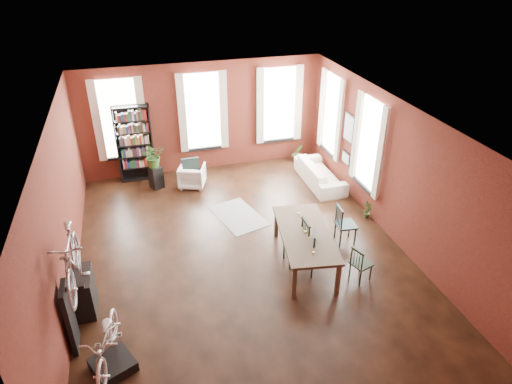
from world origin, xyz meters
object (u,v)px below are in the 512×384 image
object	(u,v)px
bike_trainer	(113,365)
cream_sofa	(320,170)
console_table	(83,292)
plant_stand	(156,177)
dining_chair_a	(304,252)
bookshelf	(135,144)
dining_chair_c	(361,264)
white_armchair	(192,175)
dining_chair_d	(346,224)
dining_table	(304,248)
bicycle_floor	(103,325)
dining_chair_b	(296,243)

from	to	relation	value
bike_trainer	cream_sofa	bearing A→B (deg)	41.40
console_table	plant_stand	bearing A→B (deg)	68.98
dining_chair_a	bookshelf	size ratio (longest dim) A/B	0.46
dining_chair_c	white_armchair	world-z (taller)	dining_chair_c
cream_sofa	dining_chair_d	bearing A→B (deg)	168.63
bookshelf	bike_trainer	world-z (taller)	bookshelf
white_armchair	console_table	bearing A→B (deg)	77.85
dining_chair_c	plant_stand	bearing A→B (deg)	16.80
dining_table	dining_chair_c	size ratio (longest dim) A/B	2.89
dining_table	dining_chair_d	size ratio (longest dim) A/B	2.43
bookshelf	dining_chair_a	bearing A→B (deg)	-59.83
dining_table	dining_chair_a	size ratio (longest dim) A/B	2.26
dining_chair_d	bookshelf	size ratio (longest dim) A/B	0.42
cream_sofa	console_table	bearing A→B (deg)	119.33
white_armchair	bike_trainer	bearing A→B (deg)	89.24
cream_sofa	console_table	xyz separation A→B (m)	(-6.23, -3.50, -0.01)
dining_chair_a	cream_sofa	bearing A→B (deg)	176.35
dining_table	bicycle_floor	world-z (taller)	bicycle_floor
dining_chair_d	cream_sofa	xyz separation A→B (m)	(0.57, 2.83, -0.06)
dining_chair_c	dining_chair_d	bearing A→B (deg)	-30.61
bike_trainer	bicycle_floor	size ratio (longest dim) A/B	0.39
dining_chair_d	bicycle_floor	bearing A→B (deg)	117.68
dining_table	bookshelf	world-z (taller)	bookshelf
cream_sofa	dining_chair_a	bearing A→B (deg)	152.27
white_armchair	cream_sofa	size ratio (longest dim) A/B	0.34
bike_trainer	plant_stand	distance (m)	6.21
console_table	bicycle_floor	bearing A→B (deg)	-73.35
console_table	bookshelf	bearing A→B (deg)	76.17
dining_chair_c	dining_chair_d	size ratio (longest dim) A/B	0.84
dining_chair_a	dining_chair_c	size ratio (longest dim) A/B	1.28
dining_table	dining_chair_a	distance (m)	0.33
dining_chair_b	bike_trainer	size ratio (longest dim) A/B	1.65
dining_chair_b	bike_trainer	bearing A→B (deg)	-64.56
dining_table	bike_trainer	bearing A→B (deg)	-147.34
bicycle_floor	white_armchair	bearing A→B (deg)	78.29
dining_table	dining_chair_c	distance (m)	1.23
dining_chair_a	dining_chair_d	size ratio (longest dim) A/B	1.08
dining_chair_c	cream_sofa	world-z (taller)	cream_sofa
console_table	bicycle_floor	xyz separation A→B (m)	(0.47, -1.56, 0.57)
dining_chair_b	dining_chair_d	world-z (taller)	dining_chair_b
white_armchair	console_table	xyz separation A→B (m)	(-2.71, -4.31, 0.05)
dining_chair_c	plant_stand	world-z (taller)	dining_chair_c
bookshelf	white_armchair	bearing A→B (deg)	-31.99
dining_chair_c	bike_trainer	xyz separation A→B (m)	(-4.91, -0.94, -0.30)
cream_sofa	bicycle_floor	size ratio (longest dim) A/B	1.32
console_table	plant_stand	world-z (taller)	console_table
cream_sofa	plant_stand	size ratio (longest dim) A/B	3.31
dining_chair_b	console_table	bearing A→B (deg)	-86.73
dining_chair_a	bookshelf	xyz separation A→B (m)	(-3.07, 5.28, 0.60)
console_table	bicycle_floor	world-z (taller)	bicycle_floor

